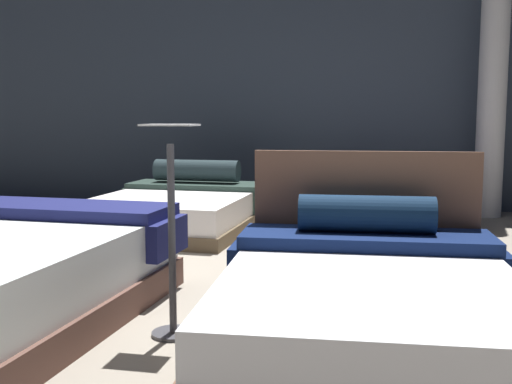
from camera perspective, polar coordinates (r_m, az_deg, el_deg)
ground_plane at (r=4.78m, az=-2.06°, el=-7.59°), size 18.00×18.00×0.02m
showroom_back_wall at (r=8.26m, az=4.06°, el=10.85°), size 18.00×0.06×3.50m
bed_1 at (r=3.41m, az=10.42°, el=-9.61°), size 1.75×2.11×0.97m
bed_2 at (r=6.61m, az=-7.20°, el=-1.57°), size 1.65×2.07×0.70m
bed_3 at (r=6.18m, az=11.78°, el=-2.30°), size 1.54×2.16×0.48m
price_sign at (r=3.37m, az=-7.81°, el=-5.77°), size 0.28×0.24×1.16m
support_pillar at (r=7.86m, az=21.21°, el=10.60°), size 0.33×0.33×3.50m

